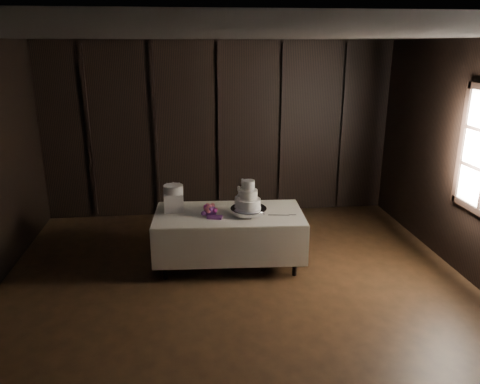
# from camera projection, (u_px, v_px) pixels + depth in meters

# --- Properties ---
(room) EXTENTS (6.08, 7.08, 3.08)m
(room) POSITION_uv_depth(u_px,v_px,m) (244.00, 190.00, 4.78)
(room) COLOR black
(room) RESTS_ON ground
(display_table) EXTENTS (2.05, 1.15, 0.76)m
(display_table) POSITION_uv_depth(u_px,v_px,m) (229.00, 236.00, 6.39)
(display_table) COLOR silver
(display_table) RESTS_ON ground
(cake_stand) EXTENTS (0.62, 0.62, 0.09)m
(cake_stand) POSITION_uv_depth(u_px,v_px,m) (249.00, 211.00, 6.21)
(cake_stand) COLOR silver
(cake_stand) RESTS_ON display_table
(wedding_cake) EXTENTS (0.35, 0.32, 0.38)m
(wedding_cake) POSITION_uv_depth(u_px,v_px,m) (247.00, 198.00, 6.14)
(wedding_cake) COLOR white
(wedding_cake) RESTS_ON cake_stand
(bouquet) EXTENTS (0.40, 0.47, 0.20)m
(bouquet) POSITION_uv_depth(u_px,v_px,m) (210.00, 210.00, 6.18)
(bouquet) COLOR #E05C78
(bouquet) RESTS_ON display_table
(box_pedestal) EXTENTS (0.27, 0.27, 0.25)m
(box_pedestal) POSITION_uv_depth(u_px,v_px,m) (174.00, 202.00, 6.35)
(box_pedestal) COLOR white
(box_pedestal) RESTS_ON display_table
(small_cake) EXTENTS (0.35, 0.35, 0.11)m
(small_cake) POSITION_uv_depth(u_px,v_px,m) (173.00, 189.00, 6.29)
(small_cake) COLOR white
(small_cake) RESTS_ON box_pedestal
(cake_knife) EXTENTS (0.37, 0.08, 0.01)m
(cake_knife) POSITION_uv_depth(u_px,v_px,m) (279.00, 215.00, 6.18)
(cake_knife) COLOR silver
(cake_knife) RESTS_ON display_table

